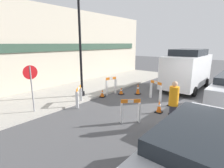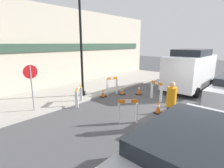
# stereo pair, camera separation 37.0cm
# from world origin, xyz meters

# --- Properties ---
(ground_plane) EXTENTS (60.00, 60.00, 0.00)m
(ground_plane) POSITION_xyz_m (0.00, 0.00, 0.00)
(ground_plane) COLOR #4C4C4F
(sidewalk_slab) EXTENTS (18.00, 3.87, 0.11)m
(sidewalk_slab) POSITION_xyz_m (0.00, 6.44, 0.05)
(sidewalk_slab) COLOR #ADA89E
(sidewalk_slab) RESTS_ON ground_plane
(storefront_facade) EXTENTS (18.00, 0.22, 5.50)m
(storefront_facade) POSITION_xyz_m (0.00, 8.45, 2.75)
(storefront_facade) COLOR #BCB29E
(storefront_facade) RESTS_ON ground_plane
(streetlamp_post) EXTENTS (0.44, 0.44, 5.71)m
(streetlamp_post) POSITION_xyz_m (-1.65, 5.27, 3.75)
(streetlamp_post) COLOR black
(streetlamp_post) RESTS_ON sidewalk_slab
(stop_sign) EXTENTS (0.60, 0.12, 2.06)m
(stop_sign) POSITION_xyz_m (-4.62, 5.06, 1.50)
(stop_sign) COLOR gray
(stop_sign) RESTS_ON sidewalk_slab
(barricade_0) EXTENTS (0.47, 0.84, 1.05)m
(barricade_0) POSITION_xyz_m (0.66, 1.80, 0.57)
(barricade_0) COLOR white
(barricade_0) RESTS_ON ground_plane
(barricade_1) EXTENTS (0.71, 0.35, 1.08)m
(barricade_1) POSITION_xyz_m (-0.13, 4.35, 0.57)
(barricade_1) COLOR white
(barricade_1) RESTS_ON ground_plane
(barricade_2) EXTENTS (0.78, 0.63, 0.97)m
(barricade_2) POSITION_xyz_m (-2.65, 4.35, 0.53)
(barricade_2) COLOR white
(barricade_2) RESTS_ON ground_plane
(barricade_3) EXTENTS (0.65, 0.63, 0.97)m
(barricade_3) POSITION_xyz_m (-2.63, 1.26, 0.52)
(barricade_3) COLOR white
(barricade_3) RESTS_ON ground_plane
(traffic_cone_0) EXTENTS (0.30, 0.30, 0.48)m
(traffic_cone_0) POSITION_xyz_m (-0.88, 4.40, 0.23)
(traffic_cone_0) COLOR black
(traffic_cone_0) RESTS_ON ground_plane
(traffic_cone_1) EXTENTS (0.30, 0.30, 0.53)m
(traffic_cone_1) POSITION_xyz_m (-0.75, 0.27, 0.25)
(traffic_cone_1) COLOR black
(traffic_cone_1) RESTS_ON ground_plane
(traffic_cone_2) EXTENTS (0.30, 0.30, 0.72)m
(traffic_cone_2) POSITION_xyz_m (0.95, 3.10, 0.35)
(traffic_cone_2) COLOR black
(traffic_cone_2) RESTS_ON ground_plane
(traffic_cone_3) EXTENTS (0.30, 0.30, 0.61)m
(traffic_cone_3) POSITION_xyz_m (-0.96, 0.83, 0.29)
(traffic_cone_3) COLOR black
(traffic_cone_3) RESTS_ON ground_plane
(traffic_cone_4) EXTENTS (0.30, 0.30, 0.49)m
(traffic_cone_4) POSITION_xyz_m (0.26, 0.74, 0.24)
(traffic_cone_4) COLOR black
(traffic_cone_4) RESTS_ON ground_plane
(traffic_cone_5) EXTENTS (0.30, 0.30, 0.46)m
(traffic_cone_5) POSITION_xyz_m (0.29, 3.89, 0.22)
(traffic_cone_5) COLOR black
(traffic_cone_5) RESTS_ON ground_plane
(person_worker) EXTENTS (0.42, 0.42, 1.75)m
(person_worker) POSITION_xyz_m (-1.91, -0.13, 0.94)
(person_worker) COLOR #33333D
(person_worker) RESTS_ON ground_plane
(parked_car_0) EXTENTS (3.97, 1.87, 1.71)m
(parked_car_0) POSITION_xyz_m (-4.94, -1.88, 0.97)
(parked_car_0) COLOR #B7BABF
(parked_car_0) RESTS_ON ground_plane
(work_van) EXTENTS (4.85, 2.11, 2.70)m
(work_van) POSITION_xyz_m (4.18, 1.26, 1.45)
(work_van) COLOR white
(work_van) RESTS_ON ground_plane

